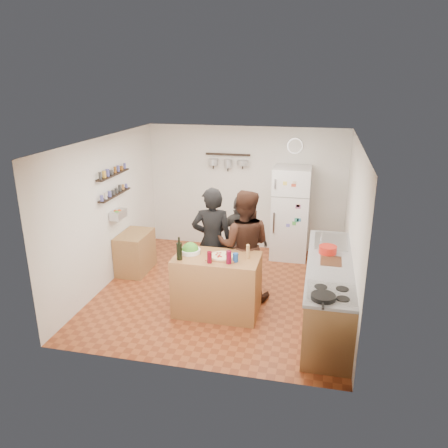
% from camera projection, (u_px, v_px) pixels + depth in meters
% --- Properties ---
extents(room_shell, '(4.20, 4.20, 4.20)m').
position_uv_depth(room_shell, '(228.00, 213.00, 7.28)').
color(room_shell, brown).
rests_on(room_shell, ground).
extents(prep_island, '(1.25, 0.72, 0.91)m').
position_uv_depth(prep_island, '(217.00, 285.00, 6.53)').
color(prep_island, '#9D6439').
rests_on(prep_island, floor).
extents(pizza_board, '(0.42, 0.34, 0.02)m').
position_uv_depth(pizza_board, '(222.00, 257.00, 6.34)').
color(pizza_board, '#955A36').
rests_on(pizza_board, prep_island).
extents(pizza, '(0.34, 0.34, 0.02)m').
position_uv_depth(pizza, '(222.00, 256.00, 6.34)').
color(pizza, beige).
rests_on(pizza, pizza_board).
extents(salad_bowl, '(0.30, 0.30, 0.06)m').
position_uv_depth(salad_bowl, '(190.00, 251.00, 6.51)').
color(salad_bowl, white).
rests_on(salad_bowl, prep_island).
extents(wine_bottle, '(0.08, 0.08, 0.25)m').
position_uv_depth(wine_bottle, '(179.00, 251.00, 6.24)').
color(wine_bottle, black).
rests_on(wine_bottle, prep_island).
extents(wine_glass_near, '(0.07, 0.07, 0.17)m').
position_uv_depth(wine_glass_near, '(209.00, 257.00, 6.14)').
color(wine_glass_near, '#520713').
rests_on(wine_glass_near, prep_island).
extents(wine_glass_far, '(0.08, 0.08, 0.19)m').
position_uv_depth(wine_glass_far, '(229.00, 257.00, 6.12)').
color(wine_glass_far, '#56071C').
rests_on(wine_glass_far, prep_island).
extents(pepper_mill, '(0.05, 0.05, 0.17)m').
position_uv_depth(pepper_mill, '(248.00, 253.00, 6.31)').
color(pepper_mill, '#B0824A').
rests_on(pepper_mill, prep_island).
extents(salt_canister, '(0.08, 0.08, 0.13)m').
position_uv_depth(salt_canister, '(235.00, 258.00, 6.19)').
color(salt_canister, navy).
rests_on(salt_canister, prep_island).
extents(person_left, '(0.72, 0.54, 1.80)m').
position_uv_depth(person_left, '(212.00, 242.00, 6.98)').
color(person_left, black).
rests_on(person_left, floor).
extents(person_center, '(0.90, 0.72, 1.79)m').
position_uv_depth(person_center, '(244.00, 245.00, 6.85)').
color(person_center, black).
rests_on(person_center, floor).
extents(person_back, '(0.96, 0.50, 1.57)m').
position_uv_depth(person_back, '(240.00, 241.00, 7.33)').
color(person_back, '#2D2A28').
rests_on(person_back, floor).
extents(counter_run, '(0.63, 2.63, 0.90)m').
position_uv_depth(counter_run, '(328.00, 292.00, 6.32)').
color(counter_run, '#9E7042').
rests_on(counter_run, floor).
extents(stove_top, '(0.60, 0.62, 0.02)m').
position_uv_depth(stove_top, '(332.00, 294.00, 5.29)').
color(stove_top, white).
rests_on(stove_top, counter_run).
extents(skillet, '(0.29, 0.29, 0.06)m').
position_uv_depth(skillet, '(323.00, 297.00, 5.13)').
color(skillet, black).
rests_on(skillet, stove_top).
extents(sink, '(0.50, 0.80, 0.03)m').
position_uv_depth(sink, '(331.00, 242.00, 6.95)').
color(sink, silver).
rests_on(sink, counter_run).
extents(cutting_board, '(0.30, 0.40, 0.02)m').
position_uv_depth(cutting_board, '(331.00, 262.00, 6.21)').
color(cutting_board, brown).
rests_on(cutting_board, counter_run).
extents(red_bowl, '(0.26, 0.26, 0.11)m').
position_uv_depth(red_bowl, '(328.00, 250.00, 6.47)').
color(red_bowl, red).
rests_on(red_bowl, counter_run).
extents(fridge, '(0.70, 0.68, 1.80)m').
position_uv_depth(fridge, '(290.00, 213.00, 8.45)').
color(fridge, white).
rests_on(fridge, floor).
extents(wall_clock, '(0.30, 0.03, 0.30)m').
position_uv_depth(wall_clock, '(295.00, 146.00, 8.36)').
color(wall_clock, silver).
rests_on(wall_clock, back_wall).
extents(spice_shelf_lower, '(0.12, 1.00, 0.02)m').
position_uv_depth(spice_shelf_lower, '(115.00, 195.00, 7.43)').
color(spice_shelf_lower, black).
rests_on(spice_shelf_lower, left_wall).
extents(spice_shelf_upper, '(0.12, 1.00, 0.02)m').
position_uv_depth(spice_shelf_upper, '(113.00, 175.00, 7.32)').
color(spice_shelf_upper, black).
rests_on(spice_shelf_upper, left_wall).
extents(produce_basket, '(0.18, 0.35, 0.14)m').
position_uv_depth(produce_basket, '(118.00, 214.00, 7.54)').
color(produce_basket, silver).
rests_on(produce_basket, left_wall).
extents(side_table, '(0.50, 0.80, 0.73)m').
position_uv_depth(side_table, '(135.00, 252.00, 7.97)').
color(side_table, '#A67A45').
rests_on(side_table, floor).
extents(pot_rack, '(0.90, 0.04, 0.04)m').
position_uv_depth(pot_rack, '(228.00, 154.00, 8.62)').
color(pot_rack, black).
rests_on(pot_rack, back_wall).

